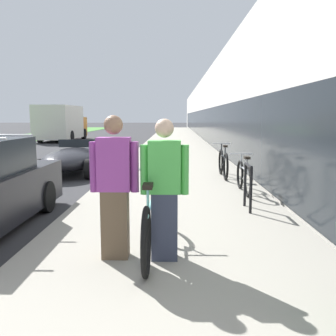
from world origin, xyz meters
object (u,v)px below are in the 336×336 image
(person_rider, at_px, (165,190))
(cruiser_bike_middle, at_px, (223,163))
(cruiser_bike_nearest, at_px, (244,177))
(vintage_roadster_curbside, at_px, (73,159))
(person_bystander, at_px, (115,187))
(tandem_bicycle, at_px, (151,219))
(bike_rack_hoop, at_px, (248,182))
(moving_truck, at_px, (61,123))

(person_rider, xyz_separation_m, cruiser_bike_middle, (1.49, 6.15, -0.45))
(cruiser_bike_middle, bearing_deg, person_rider, -103.57)
(cruiser_bike_nearest, height_order, vintage_roadster_curbside, vintage_roadster_curbside)
(cruiser_bike_nearest, bearing_deg, person_rider, -112.76)
(person_bystander, height_order, cruiser_bike_middle, person_bystander)
(tandem_bicycle, distance_m, person_rider, 0.55)
(vintage_roadster_curbside, bearing_deg, cruiser_bike_nearest, -36.68)
(tandem_bicycle, relative_size, bike_rack_hoop, 2.82)
(bike_rack_hoop, relative_size, cruiser_bike_nearest, 0.52)
(person_rider, distance_m, cruiser_bike_middle, 6.35)
(tandem_bicycle, relative_size, cruiser_bike_middle, 1.32)
(vintage_roadster_curbside, bearing_deg, person_rider, -67.34)
(moving_truck, bearing_deg, person_rider, -70.53)
(vintage_roadster_curbside, bearing_deg, tandem_bicycle, -67.75)
(person_bystander, bearing_deg, moving_truck, 108.22)
(tandem_bicycle, distance_m, bike_rack_hoop, 2.70)
(bike_rack_hoop, bearing_deg, moving_truck, 114.80)
(cruiser_bike_middle, bearing_deg, vintage_roadster_curbside, 162.94)
(bike_rack_hoop, height_order, cruiser_bike_nearest, cruiser_bike_nearest)
(person_rider, relative_size, bike_rack_hoop, 1.98)
(moving_truck, bearing_deg, cruiser_bike_nearest, -63.04)
(cruiser_bike_middle, distance_m, moving_truck, 20.28)
(cruiser_bike_nearest, height_order, moving_truck, moving_truck)
(person_rider, relative_size, vintage_roadster_curbside, 0.44)
(person_bystander, relative_size, cruiser_bike_nearest, 1.05)
(person_bystander, distance_m, moving_truck, 25.04)
(cruiser_bike_middle, bearing_deg, tandem_bicycle, -105.85)
(tandem_bicycle, relative_size, vintage_roadster_curbside, 0.62)
(person_rider, xyz_separation_m, vintage_roadster_curbside, (-3.17, 7.58, -0.50))
(bike_rack_hoop, xyz_separation_m, cruiser_bike_middle, (0.03, 3.72, -0.12))
(person_bystander, xyz_separation_m, moving_truck, (-7.83, 23.78, 0.35))
(tandem_bicycle, distance_m, moving_truck, 24.95)
(person_rider, xyz_separation_m, person_bystander, (-0.60, 0.04, 0.02))
(bike_rack_hoop, xyz_separation_m, cruiser_bike_nearest, (0.21, 1.55, -0.15))
(person_rider, relative_size, cruiser_bike_middle, 0.93)
(tandem_bicycle, height_order, moving_truck, moving_truck)
(tandem_bicycle, xyz_separation_m, cruiser_bike_middle, (1.67, 5.87, -0.01))
(person_bystander, bearing_deg, person_rider, -3.69)
(tandem_bicycle, xyz_separation_m, bike_rack_hoop, (1.64, 2.15, 0.11))
(cruiser_bike_nearest, bearing_deg, tandem_bicycle, -116.60)
(cruiser_bike_middle, relative_size, moving_truck, 0.27)
(tandem_bicycle, height_order, person_rider, person_rider)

